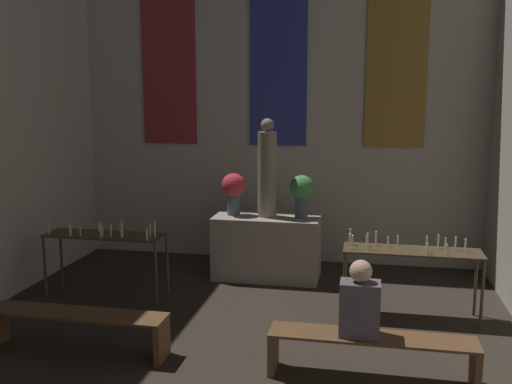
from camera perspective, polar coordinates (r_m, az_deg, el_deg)
The scene contains 10 objects.
wall_back at distance 8.85m, azimuth 2.34°, elevation 11.53°, with size 6.43×0.16×5.67m.
altar at distance 8.13m, azimuth 1.11°, elevation -5.51°, with size 1.49×0.71×0.89m.
statue at distance 7.92m, azimuth 1.13°, elevation 2.10°, with size 0.26×0.26×1.37m.
flower_vase_left at distance 8.05m, azimuth -2.26°, elevation 0.29°, with size 0.33×0.33×0.60m.
flower_vase_right at distance 7.89m, azimuth 4.58°, elevation 0.06°, with size 0.33×0.33×0.60m.
candle_rack_left at distance 7.58m, azimuth -14.81°, elevation -4.80°, with size 1.57×0.46×1.02m.
candle_rack_right at distance 6.86m, azimuth 15.26°, elevation -6.34°, with size 1.57×0.46×1.01m.
pew_back_left at distance 6.16m, azimuth -17.51°, elevation -12.37°, with size 1.87×0.36×0.42m.
pew_back_right at distance 5.47m, azimuth 11.46°, elevation -15.00°, with size 1.87×0.36×0.42m.
person_seated at distance 5.31m, azimuth 10.34°, elevation -10.82°, with size 0.36×0.24×0.70m.
Camera 1 is at (1.38, 1.34, 2.57)m, focal length 40.00 mm.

